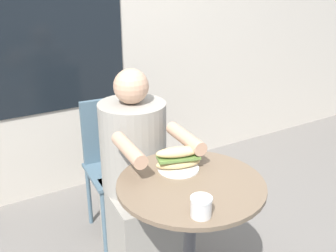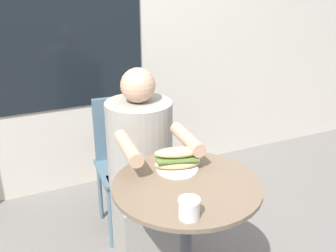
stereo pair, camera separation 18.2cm
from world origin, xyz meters
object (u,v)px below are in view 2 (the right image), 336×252
(sandwich_on_plate, at_px, (177,160))
(drink_cup, at_px, (189,208))
(cafe_table, at_px, (186,222))
(diner_chair, at_px, (124,152))
(seated_diner, at_px, (143,181))

(sandwich_on_plate, xyz_separation_m, drink_cup, (-0.13, -0.36, -0.01))
(cafe_table, height_order, drink_cup, drink_cup)
(sandwich_on_plate, relative_size, drink_cup, 2.67)
(diner_chair, xyz_separation_m, seated_diner, (-0.01, -0.35, -0.03))
(cafe_table, height_order, diner_chair, diner_chair)
(cafe_table, xyz_separation_m, sandwich_on_plate, (0.02, 0.13, 0.26))
(seated_diner, height_order, drink_cup, seated_diner)
(cafe_table, relative_size, sandwich_on_plate, 3.30)
(seated_diner, relative_size, drink_cup, 13.44)
(cafe_table, relative_size, drink_cup, 8.80)
(cafe_table, xyz_separation_m, drink_cup, (-0.11, -0.23, 0.25))
(diner_chair, height_order, sandwich_on_plate, diner_chair)
(seated_diner, relative_size, sandwich_on_plate, 5.04)
(cafe_table, distance_m, seated_diner, 0.53)
(drink_cup, bearing_deg, seated_diner, 82.53)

